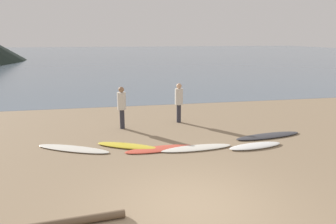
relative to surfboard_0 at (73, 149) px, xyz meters
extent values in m
cube|color=#8C7559|center=(2.83, 5.72, -0.14)|extent=(120.00, 120.00, 0.20)
cube|color=slate|center=(2.83, 56.32, -0.04)|extent=(140.00, 100.00, 0.01)
ellipsoid|color=silver|center=(0.00, 0.00, 0.00)|extent=(2.55, 1.67, 0.07)
ellipsoid|color=yellow|center=(1.76, -0.08, 0.01)|extent=(2.18, 1.44, 0.09)
ellipsoid|color=#D84C38|center=(2.76, -0.55, 0.00)|extent=(2.34, 0.84, 0.06)
ellipsoid|color=silver|center=(3.96, -0.71, 0.00)|extent=(2.50, 0.70, 0.07)
ellipsoid|color=white|center=(5.95, -0.93, 0.01)|extent=(2.01, 0.83, 0.09)
ellipsoid|color=#333338|center=(6.94, 0.03, 0.00)|extent=(2.75, 0.98, 0.08)
cylinder|color=#2D2D38|center=(4.16, 2.67, 0.36)|extent=(0.19, 0.19, 0.78)
cylinder|color=beige|center=(4.16, 2.67, 1.09)|extent=(0.34, 0.34, 0.68)
sphere|color=tan|center=(4.16, 2.67, 1.54)|extent=(0.22, 0.22, 0.22)
cylinder|color=#2D2D38|center=(1.73, 2.19, 0.36)|extent=(0.19, 0.19, 0.79)
cylinder|color=beige|center=(1.73, 2.19, 1.09)|extent=(0.34, 0.34, 0.68)
sphere|color=#936B4C|center=(1.73, 2.19, 1.54)|extent=(0.22, 0.22, 0.22)
cylinder|color=brown|center=(0.30, -4.44, 0.05)|extent=(2.22, 0.39, 0.17)
camera|label=1|loc=(1.12, -10.26, 3.58)|focal=34.10mm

